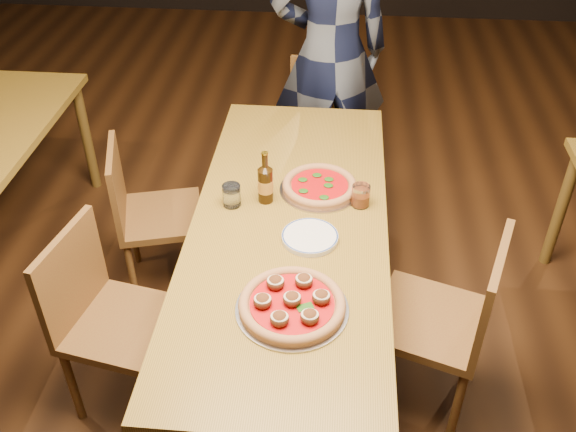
# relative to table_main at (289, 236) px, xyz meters

# --- Properties ---
(ground) EXTENTS (9.00, 9.00, 0.00)m
(ground) POSITION_rel_table_main_xyz_m (0.00, 0.00, -0.68)
(ground) COLOR black
(table_main) EXTENTS (0.80, 2.00, 0.75)m
(table_main) POSITION_rel_table_main_xyz_m (0.00, 0.00, 0.00)
(table_main) COLOR brown
(table_main) RESTS_ON ground
(chair_main_nw) EXTENTS (0.49, 0.49, 0.89)m
(chair_main_nw) POSITION_rel_table_main_xyz_m (-0.64, -0.33, -0.23)
(chair_main_nw) COLOR brown
(chair_main_nw) RESTS_ON ground
(chair_main_sw) EXTENTS (0.49, 0.49, 0.85)m
(chair_main_sw) POSITION_rel_table_main_xyz_m (-0.68, 0.42, -0.25)
(chair_main_sw) COLOR brown
(chair_main_sw) RESTS_ON ground
(chair_main_e) EXTENTS (0.55, 0.55, 0.92)m
(chair_main_e) POSITION_rel_table_main_xyz_m (0.59, -0.21, -0.22)
(chair_main_e) COLOR brown
(chair_main_e) RESTS_ON ground
(chair_end) EXTENTS (0.48, 0.48, 0.90)m
(chair_end) POSITION_rel_table_main_xyz_m (0.06, 1.19, -0.23)
(chair_end) COLOR brown
(chair_end) RESTS_ON ground
(pizza_meatball) EXTENTS (0.39, 0.39, 0.07)m
(pizza_meatball) POSITION_rel_table_main_xyz_m (0.05, -0.49, 0.10)
(pizza_meatball) COLOR #B7B7BF
(pizza_meatball) RESTS_ON table_main
(pizza_margherita) EXTENTS (0.35, 0.35, 0.05)m
(pizza_margherita) POSITION_rel_table_main_xyz_m (0.11, 0.24, 0.09)
(pizza_margherita) COLOR #B7B7BF
(pizza_margherita) RESTS_ON table_main
(plate_stack) EXTENTS (0.22, 0.22, 0.02)m
(plate_stack) POSITION_rel_table_main_xyz_m (0.09, -0.10, 0.08)
(plate_stack) COLOR white
(plate_stack) RESTS_ON table_main
(beer_bottle) EXTENTS (0.07, 0.07, 0.23)m
(beer_bottle) POSITION_rel_table_main_xyz_m (-0.11, 0.14, 0.16)
(beer_bottle) COLOR black
(beer_bottle) RESTS_ON table_main
(water_glass) EXTENTS (0.08, 0.08, 0.10)m
(water_glass) POSITION_rel_table_main_xyz_m (-0.25, 0.10, 0.12)
(water_glass) COLOR white
(water_glass) RESTS_ON table_main
(amber_glass) EXTENTS (0.08, 0.08, 0.10)m
(amber_glass) POSITION_rel_table_main_xyz_m (0.29, 0.15, 0.12)
(amber_glass) COLOR #903910
(amber_glass) RESTS_ON table_main
(diner) EXTENTS (0.75, 0.58, 1.83)m
(diner) POSITION_rel_table_main_xyz_m (0.11, 1.34, 0.24)
(diner) COLOR black
(diner) RESTS_ON ground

